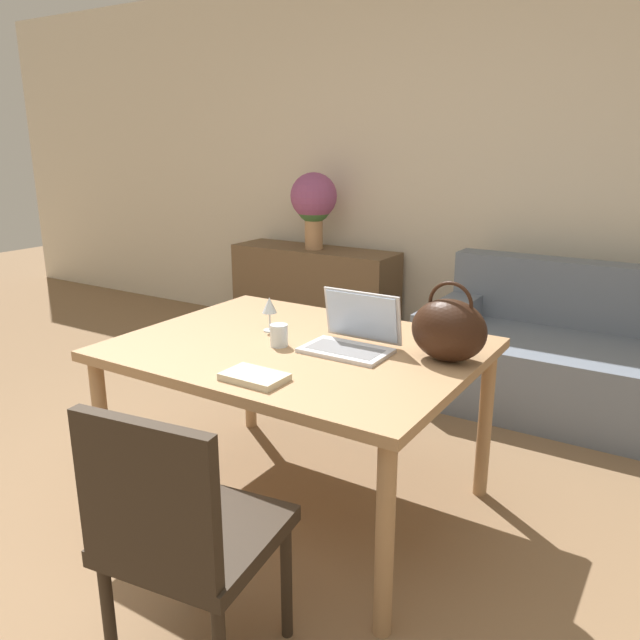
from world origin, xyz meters
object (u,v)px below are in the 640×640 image
couch (588,365)px  handbag (449,330)px  chair (181,530)px  flower_vase (314,201)px  drinking_glass (279,335)px  wine_glass (269,307)px  laptop (353,334)px

couch → handbag: handbag is taller
chair → flower_vase: size_ratio=1.51×
drinking_glass → handbag: bearing=17.2°
chair → handbag: (0.34, 1.08, 0.35)m
couch → flower_vase: flower_vase is taller
couch → handbag: 1.66m
drinking_glass → wine_glass: size_ratio=0.59×
couch → laptop: laptop is taller
drinking_glass → handbag: 0.67m
drinking_glass → couch: bearing=62.0°
chair → flower_vase: 3.35m
couch → flower_vase: size_ratio=3.12×
couch → wine_glass: (-1.07, -1.59, 0.55)m
flower_vase → drinking_glass: bearing=-60.6°
couch → chair: bearing=-103.4°
drinking_glass → wine_glass: (-0.15, 0.14, 0.06)m
chair → flower_vase: flower_vase is taller
chair → wine_glass: 1.17m
laptop → wine_glass: size_ratio=2.23×
drinking_glass → flower_vase: bearing=119.4°
laptop → handbag: (0.37, 0.06, 0.06)m
couch → flower_vase: 2.26m
chair → laptop: size_ratio=2.59×
laptop → drinking_glass: size_ratio=3.77×
drinking_glass → wine_glass: bearing=136.7°
handbag → drinking_glass: bearing=-162.8°
handbag → wine_glass: bearing=-176.2°
laptop → wine_glass: laptop is taller
flower_vase → laptop: bearing=-53.5°
couch → laptop: size_ratio=5.33×
flower_vase → chair: bearing=-63.6°
chair → couch: bearing=68.9°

